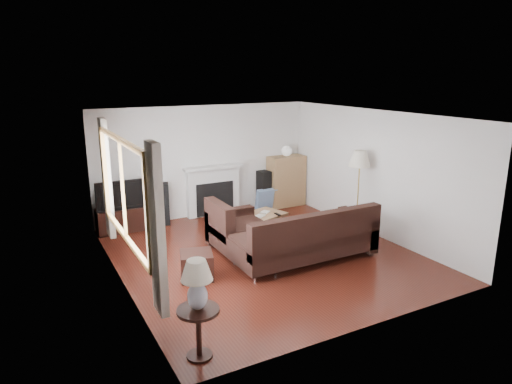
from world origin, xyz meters
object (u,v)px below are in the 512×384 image
coffee_table (257,226)px  floor_lamp (358,193)px  bookshelf (286,181)px  side_table (199,333)px  sectional_sofa (304,236)px  tv_stand (121,220)px

coffee_table → floor_lamp: 2.13m
bookshelf → coffee_table: bookshelf is taller
bookshelf → side_table: (-4.17, -4.83, -0.31)m
coffee_table → side_table: bearing=-145.3°
coffee_table → floor_lamp: bearing=-39.2°
side_table → sectional_sofa: bearing=33.8°
tv_stand → bookshelf: 4.02m
floor_lamp → side_table: 5.03m
sectional_sofa → floor_lamp: floor_lamp is taller
sectional_sofa → floor_lamp: bearing=20.7°
tv_stand → floor_lamp: bearing=-29.7°
bookshelf → side_table: 6.39m
tv_stand → floor_lamp: size_ratio=0.58×
tv_stand → side_table: (-0.17, -4.82, 0.06)m
bookshelf → coffee_table: bearing=-135.7°
sectional_sofa → floor_lamp: (1.72, 0.65, 0.41)m
bookshelf → side_table: bookshelf is taller
sectional_sofa → floor_lamp: 1.88m
bookshelf → floor_lamp: bearing=-85.3°
sectional_sofa → coffee_table: sectional_sofa is taller
tv_stand → bookshelf: bookshelf is taller
sectional_sofa → side_table: 3.19m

